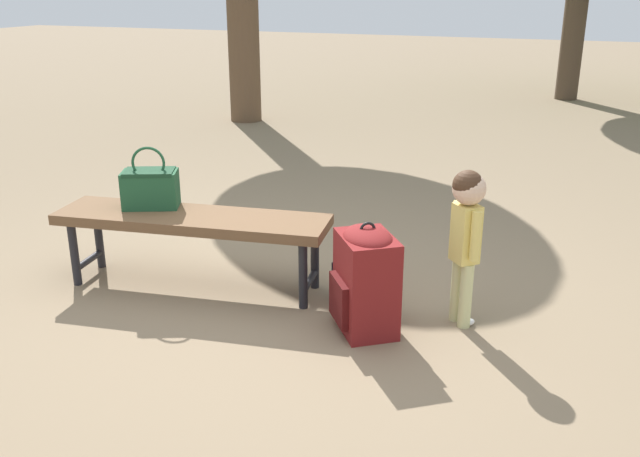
{
  "coord_description": "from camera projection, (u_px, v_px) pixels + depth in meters",
  "views": [
    {
      "loc": [
        1.55,
        -3.13,
        1.73
      ],
      "look_at": [
        0.23,
        0.18,
        0.45
      ],
      "focal_mm": 38.95,
      "sensor_mm": 36.0,
      "label": 1
    }
  ],
  "objects": [
    {
      "name": "ground_plane",
      "position": [
        270.0,
        309.0,
        3.86
      ],
      "size": [
        40.0,
        40.0,
        0.0
      ],
      "primitive_type": "plane",
      "color": "#7F6B51",
      "rests_on": "ground"
    },
    {
      "name": "backpack_large",
      "position": [
        366.0,
        277.0,
        3.54
      ],
      "size": [
        0.42,
        0.44,
        0.59
      ],
      "color": "maroon",
      "rests_on": "ground"
    },
    {
      "name": "child_standing",
      "position": [
        466.0,
        224.0,
        3.52
      ],
      "size": [
        0.18,
        0.18,
        0.84
      ],
      "color": "#CCCC8C",
      "rests_on": "ground"
    },
    {
      "name": "handbag",
      "position": [
        150.0,
        187.0,
        4.09
      ],
      "size": [
        0.37,
        0.3,
        0.37
      ],
      "color": "#1E4C2D",
      "rests_on": "park_bench"
    },
    {
      "name": "backpack_small",
      "position": [
        350.0,
        279.0,
        3.9
      ],
      "size": [
        0.19,
        0.17,
        0.28
      ],
      "color": "black",
      "rests_on": "ground"
    },
    {
      "name": "park_bench",
      "position": [
        192.0,
        224.0,
        4.02
      ],
      "size": [
        1.64,
        0.64,
        0.45
      ],
      "color": "brown",
      "rests_on": "ground"
    }
  ]
}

